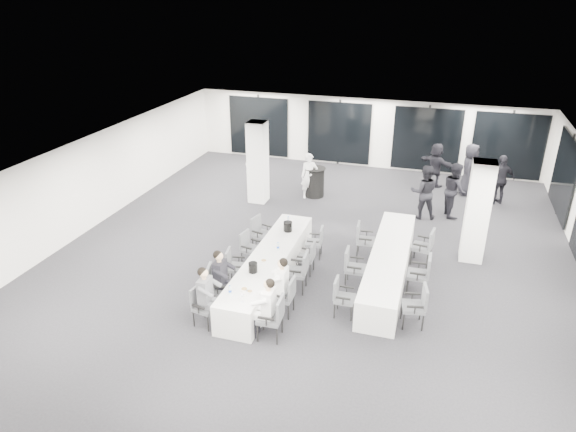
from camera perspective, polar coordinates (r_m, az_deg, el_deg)
name	(u,v)px	position (r m, az deg, el deg)	size (l,w,h in m)	color
room	(354,197)	(14.70, 7.38, 2.11)	(14.04, 16.04, 2.84)	black
column_left	(258,162)	(17.50, -3.37, 5.97)	(0.60, 0.60, 2.80)	white
column_right	(477,212)	(14.49, 20.30, 0.44)	(0.60, 0.60, 2.80)	white
banquet_table_main	(269,268)	(12.99, -2.09, -5.82)	(0.90, 5.00, 0.75)	silver
banquet_table_side	(388,265)	(13.37, 11.10, -5.37)	(0.90, 5.00, 0.75)	silver
cocktail_table	(315,182)	(18.19, 2.99, 3.81)	(0.76, 0.76, 1.05)	black
chair_main_left_near	(202,303)	(11.55, -9.51, -9.52)	(0.54, 0.58, 0.92)	#4B4E52
chair_main_left_second	(216,283)	(12.08, -8.01, -7.43)	(0.62, 0.65, 1.02)	#4B4E52
chair_main_left_mid	(234,264)	(12.93, -6.05, -5.35)	(0.54, 0.57, 0.92)	#4B4E52
chair_main_left_fourth	(249,246)	(13.78, -4.37, -3.32)	(0.54, 0.57, 0.91)	#4B4E52
chair_main_left_far	(260,231)	(14.50, -3.13, -1.66)	(0.59, 0.62, 0.97)	#4B4E52
chair_main_right_near	(274,315)	(10.95, -1.59, -10.96)	(0.53, 0.59, 1.00)	#4B4E52
chair_main_right_second	(286,294)	(11.68, -0.20, -8.68)	(0.48, 0.54, 0.94)	#4B4E52
chair_main_right_mid	(300,269)	(12.52, 1.29, -5.94)	(0.56, 0.61, 1.03)	#4B4E52
chair_main_right_fourth	(308,256)	(13.29, 2.25, -4.46)	(0.45, 0.50, 0.87)	#4B4E52
chair_main_right_far	(317,240)	(14.07, 3.21, -2.72)	(0.50, 0.54, 0.89)	#4B4E52
chair_side_left_near	(341,295)	(11.74, 5.96, -8.71)	(0.47, 0.52, 0.91)	#4B4E52
chair_side_left_mid	(352,265)	(12.85, 7.14, -5.43)	(0.51, 0.57, 0.98)	#4B4E52
chair_side_left_far	(363,238)	(14.25, 8.32, -2.39)	(0.52, 0.57, 0.97)	#4B4E52
chair_side_right_near	(418,303)	(11.66, 14.19, -9.41)	(0.58, 0.62, 0.98)	#4B4E52
chair_side_right_mid	(422,272)	(12.83, 14.66, -6.03)	(0.52, 0.59, 1.02)	#4B4E52
chair_side_right_far	(425,245)	(14.15, 15.03, -3.09)	(0.58, 0.63, 1.02)	#4B4E52
seated_guest_a	(208,293)	(11.32, -8.90, -8.50)	(0.50, 0.38, 1.44)	#54565B
seated_guest_b	(222,276)	(11.92, -7.29, -6.58)	(0.50, 0.38, 1.44)	black
seated_guest_c	(266,304)	(10.85, -2.47, -9.78)	(0.50, 0.38, 1.44)	white
seated_guest_d	(279,282)	(11.57, -0.98, -7.38)	(0.50, 0.38, 1.44)	white
standing_guest_a	(309,173)	(17.92, 2.39, 4.78)	(0.66, 0.54, 1.82)	white
standing_guest_b	(424,188)	(16.82, 14.91, 2.98)	(0.97, 0.59, 2.01)	black
standing_guest_d	(501,177)	(18.82, 22.60, 4.07)	(1.15, 0.64, 1.95)	black
standing_guest_e	(470,166)	(19.26, 19.59, 5.22)	(1.02, 0.62, 2.11)	black
standing_guest_f	(436,162)	(19.78, 16.13, 5.80)	(1.71, 0.66, 1.86)	black
standing_guest_g	(253,162)	(18.80, -3.87, 6.03)	(0.74, 0.60, 2.03)	white
standing_guest_h	(455,186)	(17.28, 18.05, 3.16)	(0.97, 0.59, 2.02)	black
ice_bucket_near	(253,267)	(12.05, -3.91, -5.73)	(0.21, 0.21, 0.24)	black
ice_bucket_far	(288,226)	(13.96, -0.02, -1.17)	(0.24, 0.24, 0.27)	black
water_bottle_a	(230,290)	(11.29, -6.47, -8.19)	(0.07, 0.07, 0.21)	silver
water_bottle_b	(278,246)	(12.99, -1.12, -3.39)	(0.07, 0.07, 0.20)	silver
water_bottle_c	(288,220)	(14.42, 0.01, -0.44)	(0.07, 0.07, 0.21)	silver
plate_a	(244,289)	(11.48, -4.89, -8.07)	(0.22, 0.22, 0.03)	white
plate_b	(250,291)	(11.38, -4.25, -8.35)	(0.18, 0.18, 0.03)	white
plate_c	(264,260)	(12.55, -2.72, -4.95)	(0.20, 0.20, 0.03)	white
wine_glass	(242,295)	(11.00, -5.13, -8.79)	(0.08, 0.08, 0.20)	silver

